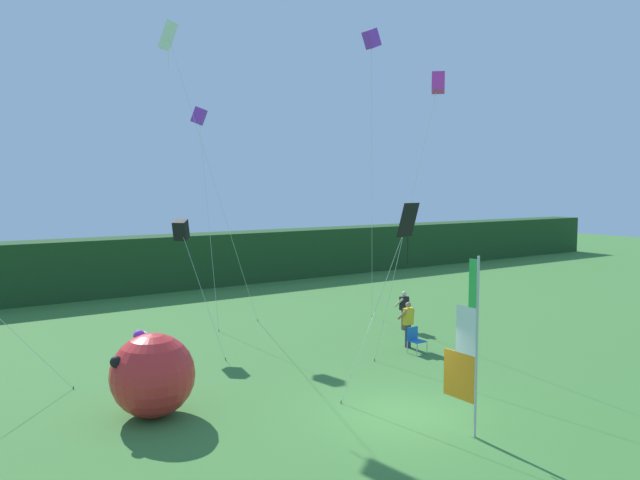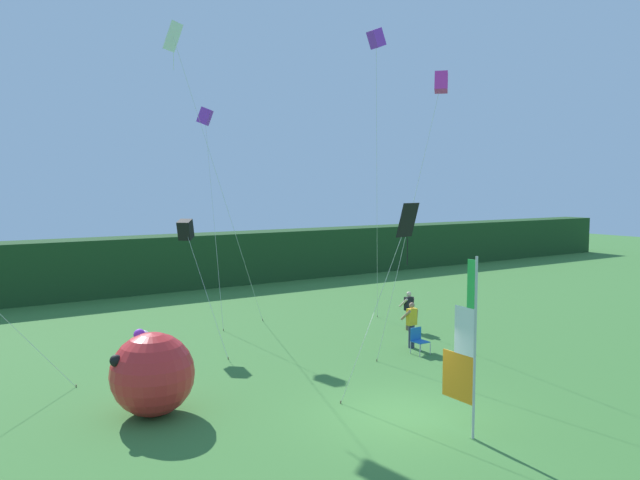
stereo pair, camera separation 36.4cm
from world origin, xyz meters
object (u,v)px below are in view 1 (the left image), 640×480
at_px(person_near_banner, 408,323).
at_px(folding_chair, 415,338).
at_px(kite_magenta_box_0, 438,85).
at_px(banner_flag, 467,349).
at_px(kite_purple_box_4, 199,117).
at_px(kite_purple_box_1, 372,41).
at_px(kite_black_box_6, 181,230).
at_px(person_mid_field, 404,309).
at_px(kite_black_diamond_5, 406,228).
at_px(inflatable_balloon, 153,375).
at_px(kite_white_diamond_2, 173,52).

relative_size(person_near_banner, folding_chair, 1.86).
relative_size(folding_chair, kite_magenta_box_0, 0.09).
bearing_deg(banner_flag, kite_purple_box_4, 88.80).
distance_m(kite_purple_box_1, kite_black_box_6, 10.44).
bearing_deg(person_near_banner, folding_chair, -113.61).
height_order(kite_magenta_box_0, kite_black_box_6, kite_magenta_box_0).
xyz_separation_m(person_mid_field, kite_black_diamond_5, (-6.02, -6.59, 3.90)).
xyz_separation_m(kite_magenta_box_0, kite_purple_box_4, (-3.41, 11.00, -0.23)).
relative_size(inflatable_balloon, kite_white_diamond_2, 0.18).
height_order(person_mid_field, kite_black_diamond_5, kite_black_diamond_5).
distance_m(inflatable_balloon, kite_magenta_box_0, 12.35).
bearing_deg(kite_purple_box_1, kite_white_diamond_2, 152.19).
height_order(kite_white_diamond_2, kite_black_diamond_5, kite_white_diamond_2).
height_order(person_mid_field, kite_purple_box_4, kite_purple_box_4).
relative_size(inflatable_balloon, kite_purple_box_4, 0.23).
height_order(person_near_banner, inflatable_balloon, inflatable_balloon).
height_order(kite_black_diamond_5, kite_black_box_6, kite_black_diamond_5).
bearing_deg(inflatable_balloon, kite_purple_box_1, 22.39).
relative_size(kite_purple_box_1, kite_black_box_6, 2.61).
bearing_deg(kite_black_box_6, kite_purple_box_4, 56.02).
xyz_separation_m(kite_purple_box_4, kite_black_box_6, (-2.31, -3.42, -4.66)).
distance_m(banner_flag, kite_purple_box_4, 17.17).
distance_m(kite_magenta_box_0, kite_white_diamond_2, 10.22).
relative_size(inflatable_balloon, kite_black_box_6, 0.47).
bearing_deg(person_near_banner, kite_black_diamond_5, -133.77).
height_order(inflatable_balloon, folding_chair, inflatable_balloon).
distance_m(banner_flag, kite_black_diamond_5, 3.44).
bearing_deg(person_near_banner, person_mid_field, 50.53).
bearing_deg(folding_chair, banner_flag, -123.86).
height_order(banner_flag, person_mid_field, banner_flag).
height_order(inflatable_balloon, kite_purple_box_4, kite_purple_box_4).
xyz_separation_m(banner_flag, kite_magenta_box_0, (3.74, 4.77, 7.02)).
distance_m(person_mid_field, kite_magenta_box_0, 9.38).
bearing_deg(kite_black_box_6, kite_white_diamond_2, 80.23).
bearing_deg(inflatable_balloon, person_near_banner, 7.67).
distance_m(person_near_banner, kite_white_diamond_2, 13.41).
height_order(person_near_banner, kite_black_diamond_5, kite_black_diamond_5).
relative_size(person_near_banner, inflatable_balloon, 0.77).
height_order(person_mid_field, inflatable_balloon, inflatable_balloon).
distance_m(person_near_banner, folding_chair, 0.85).
bearing_deg(folding_chair, kite_purple_box_1, 74.97).
xyz_separation_m(folding_chair, kite_purple_box_1, (1.00, 3.73, 10.98)).
xyz_separation_m(inflatable_balloon, kite_white_diamond_2, (3.83, 7.93, 9.80)).
height_order(person_mid_field, kite_white_diamond_2, kite_white_diamond_2).
xyz_separation_m(person_near_banner, kite_purple_box_4, (-3.89, 9.23, 7.93)).
height_order(folding_chair, kite_black_diamond_5, kite_black_diamond_5).
height_order(inflatable_balloon, kite_black_box_6, kite_black_box_6).
xyz_separation_m(person_near_banner, folding_chair, (-0.31, -0.70, -0.37)).
distance_m(kite_white_diamond_2, kite_black_box_6, 6.76).
distance_m(person_mid_field, kite_black_diamond_5, 9.74).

